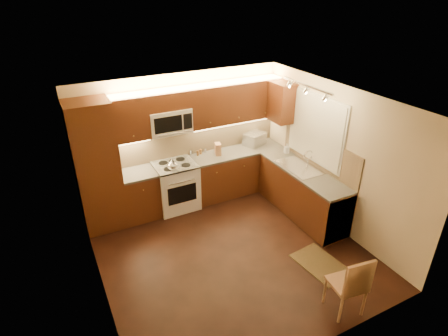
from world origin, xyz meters
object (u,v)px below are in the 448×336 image
microwave (169,121)px  kettle (172,165)px  sink (300,164)px  soap_bottle (287,148)px  stove (176,186)px  dining_chair (347,282)px  knife_block (218,149)px  toaster_oven (255,139)px

microwave → kettle: (-0.11, -0.33, -0.69)m
sink → soap_bottle: size_ratio=4.60×
stove → microwave: bearing=90.0°
microwave → sink: microwave is taller
kettle → dining_chair: size_ratio=0.23×
sink → dining_chair: sink is taller
microwave → dining_chair: size_ratio=0.81×
kettle → knife_block: knife_block is taller
soap_bottle → microwave: bearing=175.1°
microwave → toaster_oven: (1.81, 0.00, -0.69)m
stove → sink: bearing=-29.4°
sink → microwave: bearing=147.8°
kettle → dining_chair: 3.44m
toaster_oven → dining_chair: size_ratio=0.45×
sink → toaster_oven: bearing=98.8°
stove → kettle: kettle is taller
microwave → soap_bottle: (2.16, -0.63, -0.73)m
microwave → kettle: 0.78m
knife_block → soap_bottle: knife_block is taller
stove → microwave: microwave is taller
knife_block → kettle: bearing=-150.6°
toaster_oven → sink: bearing=-100.4°
microwave → knife_block: (0.92, -0.08, -0.70)m
microwave → toaster_oven: 1.93m
stove → kettle: size_ratio=4.36×
stove → sink: 2.35m
toaster_oven → knife_block: toaster_oven is taller
sink → toaster_oven: size_ratio=2.05×
kettle → toaster_oven: toaster_oven is taller
microwave → stove: bearing=-90.0°
knife_block → soap_bottle: (1.24, -0.55, -0.02)m
stove → knife_block: bearing=3.1°
soap_bottle → stove: bearing=178.5°
stove → toaster_oven: toaster_oven is taller
dining_chair → toaster_oven: bearing=86.2°
stove → soap_bottle: (2.16, -0.50, 0.53)m
microwave → knife_block: microwave is taller
sink → dining_chair: bearing=-112.2°
microwave → knife_block: 1.16m
microwave → toaster_oven: microwave is taller
kettle → microwave: bearing=55.2°
soap_bottle → dining_chair: size_ratio=0.20×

